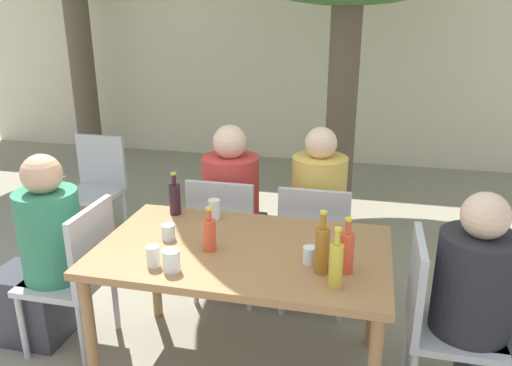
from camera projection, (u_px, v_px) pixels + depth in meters
The scene contains 21 objects.
cafe_building_wall at pixel (327, 53), 6.29m from camera, with size 10.00×0.08×2.80m.
dining_table_front at pixel (243, 261), 2.60m from camera, with size 1.50×0.90×0.76m.
patio_chair_0 at pixel (78, 270), 2.86m from camera, with size 0.44×0.44×0.90m.
patio_chair_1 at pixel (437, 314), 2.44m from camera, with size 0.44×0.44×0.90m.
patio_chair_2 at pixel (225, 232), 3.34m from camera, with size 0.44×0.44×0.90m.
patio_chair_3 at pixel (314, 241), 3.22m from camera, with size 0.44×0.44×0.90m.
patio_chair_4 at pixel (96, 182), 4.32m from camera, with size 0.44×0.44×0.90m.
person_seated_0 at pixel (42, 261), 2.91m from camera, with size 0.57×0.35×1.19m.
person_seated_1 at pixel (488, 319), 2.39m from camera, with size 0.58×0.37×1.16m.
person_seated_2 at pixel (234, 214), 3.54m from camera, with size 0.39×0.59×1.21m.
person_seated_3 at pixel (319, 221), 3.41m from camera, with size 0.36×0.58×1.23m.
soda_bottle_0 at pixel (347, 251), 2.30m from camera, with size 0.07×0.07×0.27m.
wine_bottle_1 at pixel (175, 198), 2.96m from camera, with size 0.07×0.07×0.26m.
amber_bottle_2 at pixel (322, 249), 2.29m from camera, with size 0.07×0.07×0.31m.
soda_bottle_3 at pixel (210, 234), 2.51m from camera, with size 0.07×0.07×0.23m.
oil_cruet_4 at pixel (336, 265), 2.17m from camera, with size 0.06×0.06×0.29m.
drinking_glass_0 at pixel (168, 232), 2.65m from camera, with size 0.07×0.07×0.08m.
drinking_glass_1 at pixel (153, 256), 2.37m from camera, with size 0.06×0.06×0.10m.
drinking_glass_2 at pixel (171, 261), 2.32m from camera, with size 0.08×0.08×0.11m.
drinking_glass_3 at pixel (214, 209), 2.91m from camera, with size 0.07×0.07×0.12m.
drinking_glass_4 at pixel (310, 255), 2.40m from camera, with size 0.07×0.07×0.09m.
Camera 1 is at (0.59, -2.24, 1.92)m, focal length 35.00 mm.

